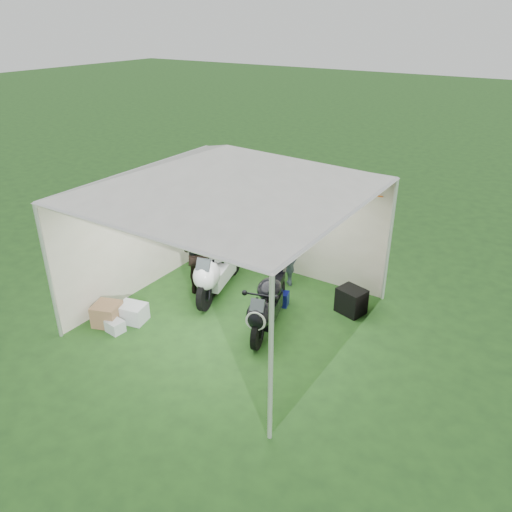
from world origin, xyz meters
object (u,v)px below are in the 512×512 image
object	(u,v)px
crate_1	(107,314)
canopy_tent	(229,172)
motorcycle_black	(267,304)
person_blue_jacket	(283,248)
person_dark_jacket	(200,252)
motorcycle_white	(217,266)
equipment_box	(351,301)
paddock_stand	(279,298)
crate_2	(115,326)
crate_0	(132,313)

from	to	relation	value
crate_1	canopy_tent	bearing A→B (deg)	39.95
motorcycle_black	person_blue_jacket	size ratio (longest dim) A/B	1.10
person_dark_jacket	crate_1	bearing A→B (deg)	65.15
motorcycle_white	person_dark_jacket	distance (m)	0.41
equipment_box	person_dark_jacket	bearing A→B (deg)	-163.01
paddock_stand	motorcycle_white	bearing A→B (deg)	-167.80
motorcycle_white	person_blue_jacket	bearing A→B (deg)	31.13
motorcycle_white	crate_2	distance (m)	2.11
motorcycle_white	motorcycle_black	xyz separation A→B (m)	(1.40, -0.53, -0.07)
paddock_stand	person_dark_jacket	xyz separation A→B (m)	(-1.49, -0.35, 0.68)
person_dark_jacket	crate_1	xyz separation A→B (m)	(-0.63, -1.75, -0.62)
paddock_stand	person_dark_jacket	distance (m)	1.68
equipment_box	crate_2	size ratio (longest dim) A/B	1.66
person_dark_jacket	crate_2	xyz separation A→B (m)	(-0.35, -1.85, -0.71)
canopy_tent	motorcycle_black	distance (m)	2.21
canopy_tent	person_dark_jacket	world-z (taller)	canopy_tent
canopy_tent	motorcycle_white	bearing A→B (deg)	144.18
canopy_tent	crate_2	size ratio (longest dim) A/B	20.32
equipment_box	crate_1	xyz separation A→B (m)	(-3.32, -2.57, -0.04)
crate_0	crate_2	size ratio (longest dim) A/B	1.66
equipment_box	crate_0	distance (m)	3.79
motorcycle_white	person_blue_jacket	size ratio (longest dim) A/B	1.25
motorcycle_white	canopy_tent	bearing A→B (deg)	-51.12
motorcycle_white	paddock_stand	bearing A→B (deg)	-3.10
crate_2	equipment_box	bearing A→B (deg)	41.35
motorcycle_black	person_dark_jacket	distance (m)	1.80
motorcycle_white	crate_0	size ratio (longest dim) A/B	4.33
person_dark_jacket	crate_1	size ratio (longest dim) A/B	3.86
equipment_box	paddock_stand	bearing A→B (deg)	-158.61
equipment_box	crate_2	distance (m)	4.04
person_blue_jacket	crate_0	xyz separation A→B (m)	(-1.52, -2.45, -0.64)
motorcycle_black	crate_1	xyz separation A→B (m)	(-2.35, -1.32, -0.30)
person_blue_jacket	crate_0	world-z (taller)	person_blue_jacket
canopy_tent	crate_0	size ratio (longest dim) A/B	12.25
motorcycle_white	motorcycle_black	size ratio (longest dim) A/B	1.14
motorcycle_white	crate_2	world-z (taller)	motorcycle_white
crate_0	crate_2	world-z (taller)	crate_0
paddock_stand	crate_2	bearing A→B (deg)	-129.90
motorcycle_black	person_blue_jacket	bearing A→B (deg)	94.69
paddock_stand	motorcycle_black	bearing A→B (deg)	-73.93
person_dark_jacket	equipment_box	distance (m)	2.86
motorcycle_black	person_dark_jacket	bearing A→B (deg)	149.85
canopy_tent	person_blue_jacket	size ratio (longest dim) A/B	3.55
crate_1	motorcycle_white	bearing A→B (deg)	62.81
motorcycle_black	paddock_stand	distance (m)	0.89
crate_2	crate_1	bearing A→B (deg)	160.53
motorcycle_white	equipment_box	xyz separation A→B (m)	(2.37, 0.72, -0.33)
motorcycle_black	person_dark_jacket	world-z (taller)	person_dark_jacket
equipment_box	crate_0	world-z (taller)	equipment_box
person_dark_jacket	equipment_box	world-z (taller)	person_dark_jacket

